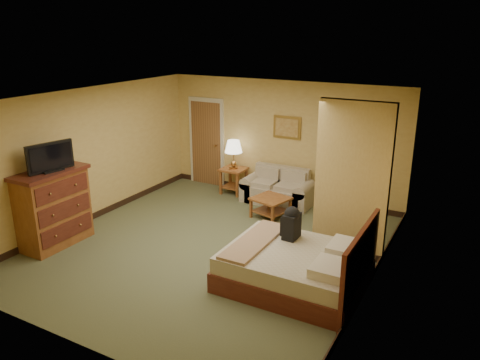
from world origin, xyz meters
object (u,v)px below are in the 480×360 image
Objects in this scene: loveseat at (278,192)px; bed at (298,268)px; coffee_table at (271,203)px; dresser at (53,207)px.

bed is (1.70, -3.03, 0.05)m from loveseat.
loveseat is at bearing 104.78° from coffee_table.
dresser reaches higher than bed.
coffee_table is 2.65m from bed.
bed is at bearing -60.71° from loveseat.
dresser is (-2.81, -2.91, 0.39)m from coffee_table.
dresser is 4.37m from bed.
bed is at bearing -56.04° from coffee_table.
coffee_table is at bearing 45.98° from dresser.
bed reaches higher than loveseat.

